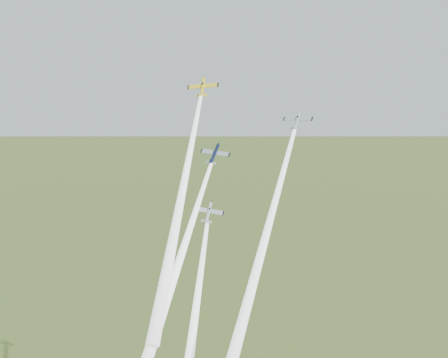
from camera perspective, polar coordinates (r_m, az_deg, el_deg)
plane_yellow at (r=147.69m, az=-2.18°, el=9.31°), size 9.22×7.41×7.37m
smoke_trail_yellow at (r=125.99m, az=-4.47°, el=-2.40°), size 6.25×48.85×47.03m
plane_navy at (r=142.72m, az=-0.98°, el=2.56°), size 9.01×7.36×7.03m
smoke_trail_navy at (r=127.47m, az=-4.76°, el=-8.88°), size 7.74×43.69×42.11m
plane_silver_right at (r=134.83m, az=7.46°, el=5.96°), size 7.88×6.94×5.94m
smoke_trail_silver_right at (r=113.76m, az=3.30°, el=-9.30°), size 10.99×54.86×53.08m
plane_silver_low at (r=133.53m, az=-1.56°, el=-3.40°), size 7.36×6.61×6.63m
smoke_trail_silver_low at (r=120.47m, az=-3.31°, el=-16.11°), size 7.05×42.35×40.79m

